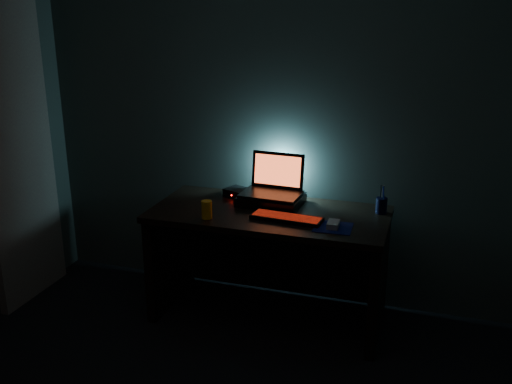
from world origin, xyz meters
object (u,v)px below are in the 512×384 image
juice_glass (207,210)px  pen_cup (381,206)px  laptop (274,184)px  keyboard (287,218)px  router (238,193)px  mouse (333,224)px

juice_glass → pen_cup: bearing=22.3°
laptop → pen_cup: bearing=2.7°
laptop → keyboard: laptop is taller
keyboard → juice_glass: (-0.48, -0.11, 0.04)m
keyboard → laptop: bearing=123.9°
pen_cup → router: (-0.96, 0.04, -0.02)m
laptop → pen_cup: 0.71m
pen_cup → router: size_ratio=0.49×
laptop → juice_glass: size_ratio=3.53×
juice_glass → router: size_ratio=0.54×
laptop → mouse: size_ratio=3.55×
keyboard → pen_cup: pen_cup is taller
pen_cup → juice_glass: juice_glass is taller
juice_glass → mouse: bearing=5.7°
laptop → juice_glass: (-0.31, -0.42, -0.06)m
keyboard → juice_glass: 0.49m
laptop → router: laptop is taller
mouse → pen_cup: pen_cup is taller
mouse → router: size_ratio=0.54×
laptop → pen_cup: laptop is taller
keyboard → juice_glass: juice_glass is taller
laptop → mouse: (0.46, -0.35, -0.10)m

